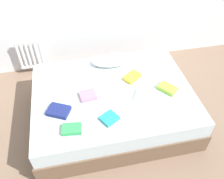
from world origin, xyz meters
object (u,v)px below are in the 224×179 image
object	(u,v)px
bed	(113,105)
textbook_navy	(59,111)
textbook_pink	(88,95)
pillow	(113,60)
textbook_lime	(168,88)
radiator	(30,55)
textbook_teal	(109,118)
textbook_yellow	(132,77)
textbook_green	(72,129)
textbook_white	(144,95)

from	to	relation	value
bed	textbook_navy	distance (m)	0.75
textbook_navy	textbook_pink	xyz separation A→B (m)	(0.36, 0.18, -0.00)
pillow	textbook_lime	bearing A→B (deg)	-50.20
radiator	textbook_pink	world-z (taller)	radiator
textbook_teal	textbook_lime	world-z (taller)	textbook_lime
radiator	textbook_navy	world-z (taller)	radiator
radiator	textbook_pink	bearing A→B (deg)	-58.35
textbook_yellow	textbook_navy	bearing A→B (deg)	166.39
textbook_navy	textbook_green	distance (m)	0.31
pillow	textbook_navy	xyz separation A→B (m)	(-0.78, -0.76, -0.03)
radiator	textbook_yellow	world-z (taller)	radiator
radiator	textbook_white	bearing A→B (deg)	-43.97
textbook_white	textbook_pink	bearing A→B (deg)	-160.41
textbook_green	textbook_yellow	bearing A→B (deg)	44.90
radiator	textbook_lime	world-z (taller)	radiator
bed	textbook_green	distance (m)	0.78
bed	textbook_yellow	bearing A→B (deg)	31.31
pillow	textbook_green	size ratio (longest dim) A/B	2.86
bed	textbook_lime	size ratio (longest dim) A/B	8.86
pillow	textbook_lime	xyz separation A→B (m)	(0.55, -0.66, -0.03)
textbook_green	textbook_white	bearing A→B (deg)	26.39
pillow	textbook_white	distance (m)	0.75
bed	textbook_pink	distance (m)	0.42
textbook_teal	bed	bearing A→B (deg)	42.95
textbook_white	textbook_yellow	xyz separation A→B (m)	(-0.05, 0.35, 0.01)
textbook_lime	textbook_pink	size ratio (longest dim) A/B	1.19
textbook_yellow	pillow	bearing A→B (deg)	80.93
radiator	textbook_yellow	xyz separation A→B (m)	(1.37, -1.02, 0.17)
textbook_yellow	textbook_navy	distance (m)	1.04
bed	textbook_lime	xyz separation A→B (m)	(0.67, -0.12, 0.28)
textbook_white	textbook_navy	world-z (taller)	textbook_navy
textbook_white	textbook_green	world-z (taller)	textbook_green
bed	textbook_white	distance (m)	0.47
pillow	textbook_white	xyz separation A→B (m)	(0.23, -0.71, -0.04)
pillow	textbook_pink	xyz separation A→B (m)	(-0.43, -0.58, -0.03)
textbook_lime	textbook_green	size ratio (longest dim) A/B	1.12
bed	textbook_navy	bearing A→B (deg)	-162.78
radiator	textbook_green	xyz separation A→B (m)	(0.53, -1.69, 0.17)
textbook_teal	textbook_white	distance (m)	0.54
pillow	textbook_teal	distance (m)	1.00
textbook_navy	textbook_lime	xyz separation A→B (m)	(1.34, 0.09, -0.00)
textbook_pink	textbook_navy	bearing A→B (deg)	-161.03
textbook_yellow	textbook_green	distance (m)	1.07
pillow	textbook_teal	xyz separation A→B (m)	(-0.24, -0.97, -0.04)
pillow	bed	bearing A→B (deg)	-101.79
bed	textbook_lime	world-z (taller)	textbook_lime
bed	textbook_pink	bearing A→B (deg)	-174.54
bed	radiator	world-z (taller)	radiator
textbook_yellow	textbook_green	world-z (taller)	textbook_yellow
textbook_yellow	textbook_white	bearing A→B (deg)	-117.75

